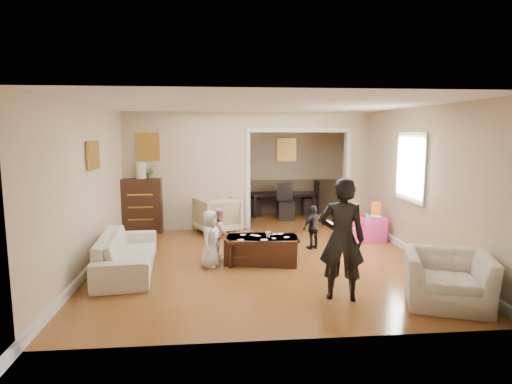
{
  "coord_description": "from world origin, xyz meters",
  "views": [
    {
      "loc": [
        -0.74,
        -7.68,
        2.18
      ],
      "look_at": [
        0.0,
        0.2,
        1.05
      ],
      "focal_mm": 29.91,
      "sensor_mm": 36.0,
      "label": 1
    }
  ],
  "objects": [
    {
      "name": "play_bowl",
      "position": [
        2.4,
        0.33,
        0.49
      ],
      "size": [
        0.23,
        0.23,
        0.05
      ],
      "primitive_type": "imported",
      "rotation": [
        0.0,
        0.0,
        0.08
      ],
      "color": "white",
      "rests_on": "play_table"
    },
    {
      "name": "partition_header",
      "position": [
        1.1,
        1.8,
        2.42
      ],
      "size": [
        2.22,
        0.18,
        0.35
      ],
      "primitive_type": "cube",
      "color": "#C4AC8F",
      "rests_on": "partition_right"
    },
    {
      "name": "partition_left",
      "position": [
        -1.38,
        1.8,
        1.3
      ],
      "size": [
        2.75,
        0.18,
        2.6
      ],
      "primitive_type": "cube",
      "color": "#C4AC8F",
      "rests_on": "ground"
    },
    {
      "name": "table_lamp",
      "position": [
        -2.35,
        1.63,
        1.36
      ],
      "size": [
        0.22,
        0.22,
        0.36
      ],
      "primitive_type": "cylinder",
      "color": "beige",
      "rests_on": "dresser"
    },
    {
      "name": "floor",
      "position": [
        0.0,
        0.0,
        0.0
      ],
      "size": [
        7.0,
        7.0,
        0.0
      ],
      "primitive_type": "plane",
      "color": "brown",
      "rests_on": "ground"
    },
    {
      "name": "child_toddler",
      "position": [
        1.05,
        -0.06,
        0.41
      ],
      "size": [
        0.52,
        0.41,
        0.83
      ],
      "primitive_type": "imported",
      "rotation": [
        0.0,
        0.0,
        -2.65
      ],
      "color": "black",
      "rests_on": "ground"
    },
    {
      "name": "armchair_front",
      "position": [
        2.16,
        -2.76,
        0.33
      ],
      "size": [
        1.26,
        1.19,
        0.66
      ],
      "primitive_type": "imported",
      "rotation": [
        0.0,
        0.0,
        -0.35
      ],
      "color": "beige",
      "rests_on": "ground"
    },
    {
      "name": "play_table",
      "position": [
        2.35,
        0.45,
        0.23
      ],
      "size": [
        0.52,
        0.52,
        0.47
      ],
      "primitive_type": "cube",
      "rotation": [
        0.0,
        0.0,
        0.08
      ],
      "color": "#DD3A8F",
      "rests_on": "ground"
    },
    {
      "name": "partition_right",
      "position": [
        2.48,
        1.8,
        1.3
      ],
      "size": [
        0.55,
        0.18,
        2.6
      ],
      "primitive_type": "cube",
      "color": "#C4AC8F",
      "rests_on": "ground"
    },
    {
      "name": "framed_art_alcove",
      "position": [
        1.1,
        3.44,
        1.7
      ],
      "size": [
        0.45,
        0.03,
        0.55
      ],
      "primitive_type": "cube",
      "color": "brown"
    },
    {
      "name": "framed_art_sofa_wall",
      "position": [
        -2.71,
        -0.6,
        1.8
      ],
      "size": [
        0.03,
        0.55,
        0.4
      ],
      "primitive_type": "cube",
      "color": "brown"
    },
    {
      "name": "cereal_box",
      "position": [
        2.47,
        0.55,
        0.62
      ],
      "size": [
        0.2,
        0.09,
        0.3
      ],
      "primitive_type": "cube",
      "rotation": [
        0.0,
        0.0,
        0.08
      ],
      "color": "yellow",
      "rests_on": "play_table"
    },
    {
      "name": "sofa",
      "position": [
        -2.15,
        -1.06,
        0.3
      ],
      "size": [
        0.96,
        2.09,
        0.59
      ],
      "primitive_type": "imported",
      "rotation": [
        0.0,
        0.0,
        1.66
      ],
      "color": "beige",
      "rests_on": "ground"
    },
    {
      "name": "dining_table",
      "position": [
        0.97,
        3.25,
        0.3
      ],
      "size": [
        1.74,
        1.03,
        0.59
      ],
      "primitive_type": "imported",
      "rotation": [
        0.0,
        0.0,
        0.05
      ],
      "color": "black",
      "rests_on": "ground"
    },
    {
      "name": "adult_person",
      "position": [
        0.87,
        -2.46,
        0.8
      ],
      "size": [
        0.67,
        0.52,
        1.61
      ],
      "primitive_type": "imported",
      "rotation": [
        0.0,
        0.0,
        2.88
      ],
      "color": "black",
      "rests_on": "ground"
    },
    {
      "name": "framed_art_partition",
      "position": [
        -2.2,
        1.7,
        1.85
      ],
      "size": [
        0.45,
        0.03,
        0.55
      ],
      "primitive_type": "cube",
      "color": "brown",
      "rests_on": "partition_left"
    },
    {
      "name": "dresser",
      "position": [
        -2.35,
        1.63,
        0.59
      ],
      "size": [
        0.85,
        0.48,
        1.18
      ],
      "primitive_type": "cube",
      "color": "black",
      "rests_on": "ground"
    },
    {
      "name": "toy_block",
      "position": [
        2.23,
        0.57,
        0.49
      ],
      "size": [
        0.1,
        0.09,
        0.05
      ],
      "primitive_type": "cube",
      "rotation": [
        0.0,
        0.0,
        0.43
      ],
      "color": "red",
      "rests_on": "play_table"
    },
    {
      "name": "coffee_cup",
      "position": [
        0.1,
        -0.86,
        0.49
      ],
      "size": [
        0.12,
        0.12,
        0.09
      ],
      "primitive_type": "imported",
      "rotation": [
        0.0,
        0.0,
        -0.2
      ],
      "color": "white",
      "rests_on": "coffee_table"
    },
    {
      "name": "child_kneel_b",
      "position": [
        -0.7,
        -0.51,
        0.45
      ],
      "size": [
        0.4,
        0.48,
        0.89
      ],
      "primitive_type": "imported",
      "rotation": [
        0.0,
        0.0,
        1.72
      ],
      "color": "pink",
      "rests_on": "ground"
    },
    {
      "name": "window_pane",
      "position": [
        2.73,
        -0.4,
        1.55
      ],
      "size": [
        0.03,
        0.95,
        1.1
      ],
      "primitive_type": "cube",
      "color": "white",
      "rests_on": "ground"
    },
    {
      "name": "potted_plant",
      "position": [
        -2.15,
        1.63,
        1.32
      ],
      "size": [
        0.26,
        0.23,
        0.29
      ],
      "primitive_type": "imported",
      "color": "#4B7B36",
      "rests_on": "dresser"
    },
    {
      "name": "cyan_cup",
      "position": [
        2.25,
        0.4,
        0.51
      ],
      "size": [
        0.08,
        0.08,
        0.08
      ],
      "primitive_type": "cylinder",
      "color": "teal",
      "rests_on": "play_table"
    },
    {
      "name": "child_kneel_a",
      "position": [
        -0.85,
        -0.96,
        0.47
      ],
      "size": [
        0.44,
        0.53,
        0.93
      ],
      "primitive_type": "imported",
      "rotation": [
        0.0,
        0.0,
        1.19
      ],
      "color": "silver",
      "rests_on": "ground"
    },
    {
      "name": "coffee_table",
      "position": [
        0.0,
        -0.81,
        0.22
      ],
      "size": [
        1.28,
        0.82,
        0.44
      ],
      "primitive_type": "cube",
      "rotation": [
        0.0,
        0.0,
        -0.2
      ],
      "color": "#3C1F13",
      "rests_on": "ground"
    },
    {
      "name": "craft_papers",
      "position": [
        0.02,
        -0.82,
        0.44
      ],
      "size": [
        0.88,
        0.5,
        0.0
      ],
      "color": "white",
      "rests_on": "coffee_table"
    },
    {
      "name": "armchair_back",
      "position": [
        -0.74,
        1.42,
        0.39
      ],
      "size": [
        1.11,
        1.13,
        0.77
      ],
      "primitive_type": "imported",
      "rotation": [
        0.0,
        0.0,
        3.59
      ],
      "color": "tan",
      "rests_on": "ground"
    }
  ]
}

